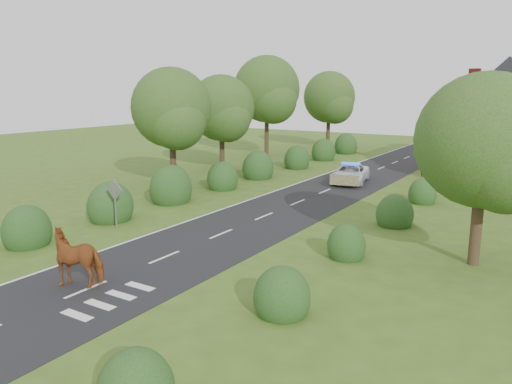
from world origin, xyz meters
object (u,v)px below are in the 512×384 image
Objects in this scene: cow at (80,261)px; pedestrian_red at (424,167)px; police_van at (350,174)px; road_sign at (115,197)px; pedestrian_purple at (431,161)px.

pedestrian_red is at bearing 145.80° from cow.
pedestrian_red reaches higher than police_van.
pedestrian_red is (3.97, 5.49, 0.09)m from police_van.
road_sign is at bearing -117.84° from police_van.
cow reaches higher than pedestrian_red.
cow is 23.71m from police_van.
road_sign reaches higher than cow.
pedestrian_red is (9.21, 23.50, -0.88)m from road_sign.
pedestrian_purple is at bearing 55.04° from police_van.
police_van is (5.24, 18.02, -0.97)m from road_sign.
pedestrian_purple is at bearing 147.07° from cow.
cow is at bearing -103.77° from police_van.
pedestrian_red is 3.29m from pedestrian_purple.
cow is 1.46× the size of pedestrian_purple.
pedestrian_purple is (4.67, 32.46, -0.03)m from cow.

